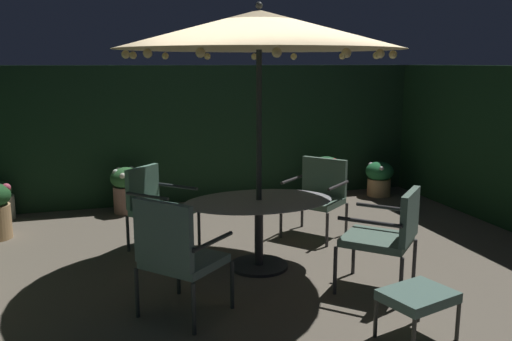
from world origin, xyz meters
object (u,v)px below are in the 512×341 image
object	(u,v)px
patio_dining_table	(259,215)
potted_plant_left_near	(326,177)
patio_umbrella	(259,30)
patio_chair_east	(318,192)
potted_plant_front_corner	(379,177)
ottoman_footrest	(418,298)
potted_plant_back_center	(126,188)
patio_chair_northeast	(388,232)
patio_chair_southeast	(156,203)
patio_chair_north	(176,251)
potted_plant_right_far	(0,200)

from	to	relation	value
patio_dining_table	potted_plant_left_near	distance (m)	3.00
patio_umbrella	patio_chair_east	bearing A→B (deg)	39.87
potted_plant_left_near	potted_plant_front_corner	bearing A→B (deg)	2.16
ottoman_footrest	potted_plant_front_corner	bearing A→B (deg)	64.37
patio_dining_table	ottoman_footrest	xyz separation A→B (m)	(0.73, -1.78, -0.22)
potted_plant_left_near	patio_chair_east	bearing A→B (deg)	-117.16
potted_plant_left_near	potted_plant_back_center	bearing A→B (deg)	177.06
patio_dining_table	patio_umbrella	xyz separation A→B (m)	(0.00, -0.00, 1.84)
patio_chair_east	potted_plant_left_near	bearing A→B (deg)	62.84
potted_plant_front_corner	patio_chair_northeast	bearing A→B (deg)	-118.10
patio_dining_table	patio_chair_southeast	world-z (taller)	patio_chair_southeast
ottoman_footrest	patio_chair_northeast	bearing A→B (deg)	75.02
patio_dining_table	ottoman_footrest	bearing A→B (deg)	-67.87
patio_chair_north	potted_plant_left_near	bearing A→B (deg)	49.75
patio_chair_southeast	ottoman_footrest	size ratio (longest dim) A/B	1.51
patio_chair_north	patio_chair_east	distance (m)	2.66
patio_umbrella	potted_plant_right_far	xyz separation A→B (m)	(-2.87, 2.70, -2.14)
ottoman_footrest	potted_plant_right_far	distance (m)	5.75
patio_dining_table	potted_plant_front_corner	xyz separation A→B (m)	(2.75, 2.43, -0.26)
patio_chair_east	ottoman_footrest	size ratio (longest dim) A/B	1.53
patio_dining_table	potted_plant_front_corner	distance (m)	3.67
potted_plant_right_far	potted_plant_back_center	world-z (taller)	potted_plant_back_center
patio_dining_table	patio_chair_east	world-z (taller)	patio_chair_east
ottoman_footrest	potted_plant_right_far	world-z (taller)	potted_plant_right_far
potted_plant_front_corner	patio_chair_east	bearing A→B (deg)	-137.63
patio_chair_north	patio_chair_southeast	xyz separation A→B (m)	(0.04, 1.84, -0.05)
patio_chair_east	potted_plant_back_center	xyz separation A→B (m)	(-2.21, 1.69, -0.18)
patio_dining_table	patio_chair_southeast	bearing A→B (deg)	135.31
patio_dining_table	ottoman_footrest	distance (m)	1.94
patio_dining_table	patio_chair_north	distance (m)	1.34
patio_dining_table	potted_plant_back_center	distance (m)	2.82
patio_umbrella	ottoman_footrest	size ratio (longest dim) A/B	4.56
patio_chair_northeast	potted_plant_right_far	xyz separation A→B (m)	(-3.82, 3.63, -0.31)
patio_chair_northeast	patio_chair_east	bearing A→B (deg)	87.94
patio_chair_north	potted_plant_left_near	distance (m)	4.33
potted_plant_back_center	patio_chair_north	bearing A→B (deg)	-86.56
patio_chair_northeast	patio_chair_north	bearing A→B (deg)	179.39
patio_dining_table	potted_plant_left_near	size ratio (longest dim) A/B	2.26
patio_chair_northeast	patio_chair_southeast	bearing A→B (deg)	135.57
patio_dining_table	patio_chair_east	size ratio (longest dim) A/B	1.65
patio_chair_northeast	potted_plant_right_far	bearing A→B (deg)	136.48
patio_umbrella	patio_chair_southeast	distance (m)	2.30
patio_chair_east	patio_chair_southeast	bearing A→B (deg)	177.52
ottoman_footrest	potted_plant_left_near	world-z (taller)	potted_plant_left_near
potted_plant_back_center	potted_plant_left_near	size ratio (longest dim) A/B	0.95
patio_chair_southeast	patio_dining_table	bearing A→B (deg)	-44.69
patio_dining_table	potted_plant_front_corner	bearing A→B (deg)	41.47
potted_plant_right_far	ottoman_footrest	bearing A→B (deg)	-51.32
patio_umbrella	potted_plant_right_far	world-z (taller)	patio_umbrella
patio_chair_north	potted_plant_back_center	bearing A→B (deg)	93.44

